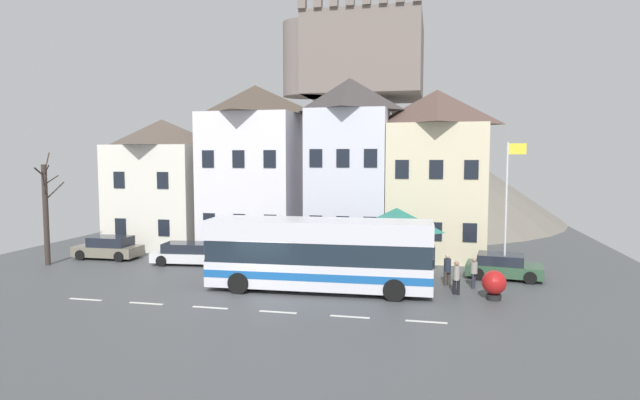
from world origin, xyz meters
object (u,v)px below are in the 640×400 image
harbour_buoy (494,284)px  hilltop_castle (365,148)px  townhouse_00 (163,183)px  pedestrian_00 (403,267)px  pedestrian_01 (474,270)px  pedestrian_03 (447,269)px  transit_bus (319,255)px  public_bench (382,260)px  bus_shelter (397,220)px  flagpole (508,201)px  bare_tree_00 (46,212)px  townhouse_01 (256,168)px  townhouse_03 (436,174)px  pedestrian_02 (456,276)px  parked_car_02 (190,254)px  townhouse_02 (349,167)px  parked_car_00 (503,266)px  parked_car_01 (109,248)px

harbour_buoy → hilltop_castle: bearing=107.4°
townhouse_00 → pedestrian_00: bearing=-24.5°
pedestrian_01 → pedestrian_03: (-1.24, 0.41, -0.08)m
townhouse_00 → transit_bus: 17.23m
transit_bus → public_bench: transit_bus is taller
townhouse_00 → bus_shelter: (17.04, -6.19, -1.50)m
hilltop_castle → flagpole: (10.95, -27.47, -3.22)m
transit_bus → harbour_buoy: size_ratio=8.13×
flagpole → bare_tree_00: 26.09m
townhouse_01 → pedestrian_00: (10.63, -8.33, -4.76)m
public_bench → bare_tree_00: 19.89m
townhouse_03 → pedestrian_02: (0.97, -9.49, -4.45)m
townhouse_00 → parked_car_02: bearing=-50.0°
townhouse_02 → parked_car_00: size_ratio=2.83×
townhouse_00 → bare_tree_00: townhouse_00 is taller
public_bench → bare_tree_00: bearing=-170.5°
townhouse_01 → transit_bus: size_ratio=1.05×
bus_shelter → pedestrian_02: bearing=-47.5°
pedestrian_03 → public_bench: bearing=137.4°
bus_shelter → townhouse_03: bearing=71.9°
parked_car_02 → harbour_buoy: harbour_buoy is taller
pedestrian_03 → bus_shelter: bearing=150.1°
townhouse_00 → parked_car_01: size_ratio=2.24×
pedestrian_00 → bare_tree_00: bearing=179.2°
bus_shelter → flagpole: (5.64, 0.26, 1.11)m
parked_car_00 → pedestrian_01: bearing=-114.9°
townhouse_02 → pedestrian_02: (6.49, -9.09, -4.87)m
parked_car_02 → townhouse_02: bearing=25.9°
townhouse_00 → townhouse_02: townhouse_02 is taller
hilltop_castle → public_bench: hilltop_castle is taller
hilltop_castle → pedestrian_02: size_ratio=25.09×
flagpole → transit_bus: bearing=-155.1°
townhouse_01 → parked_car_02: 8.13m
pedestrian_02 → townhouse_03: bearing=95.8°
hilltop_castle → public_bench: bearing=-80.4°
townhouse_01 → bare_tree_00: bearing=-141.7°
hilltop_castle → parked_car_02: size_ratio=8.70×
parked_car_02 → flagpole: size_ratio=0.64×
pedestrian_00 → bare_tree_00: size_ratio=0.24×
townhouse_01 → bare_tree_00: (-10.20, -8.05, -2.50)m
parked_car_01 → pedestrian_01: (21.92, -2.97, 0.22)m
hilltop_castle → parked_car_01: 30.31m
townhouse_02 → flagpole: (9.12, -5.56, -1.59)m
townhouse_02 → flagpole: 10.80m
public_bench → harbour_buoy: size_ratio=1.32×
parked_car_02 → pedestrian_00: size_ratio=2.86×
townhouse_02 → parked_car_00: 11.58m
public_bench → parked_car_02: bearing=-173.7°
townhouse_02 → bare_tree_00: bearing=-156.6°
parked_car_02 → flagpole: (17.92, -0.25, 3.51)m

